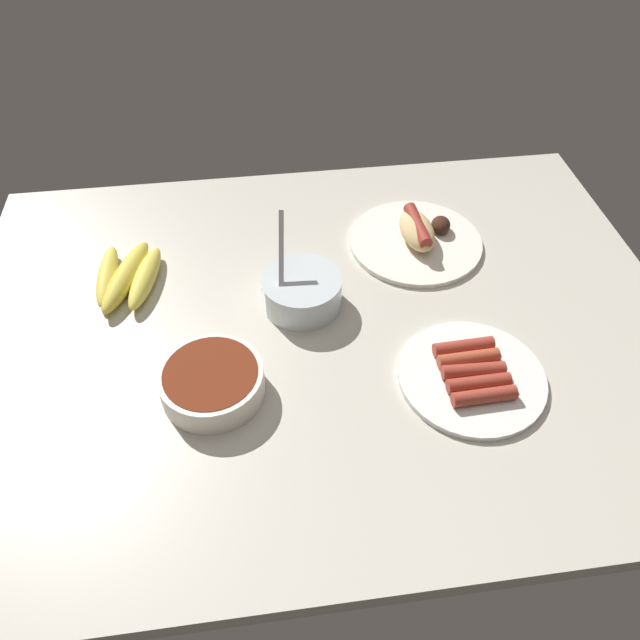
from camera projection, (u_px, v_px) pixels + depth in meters
ground_plane at (323, 328)px, 103.14cm from camera, size 120.00×90.00×3.00cm
bowl_coleslaw at (302, 290)px, 102.76cm from camera, size 13.54×13.84×15.19cm
bowl_chili at (212, 381)px, 90.13cm from camera, size 15.52×15.52×4.67cm
plate_sausages at (472, 375)px, 92.96cm from camera, size 22.55×22.55×3.19cm
plate_hotdog_assembled at (417, 237)px, 115.02cm from camera, size 25.04×25.04×5.61cm
banana_bunch at (127, 277)px, 107.19cm from camera, size 11.92×18.94×3.60cm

